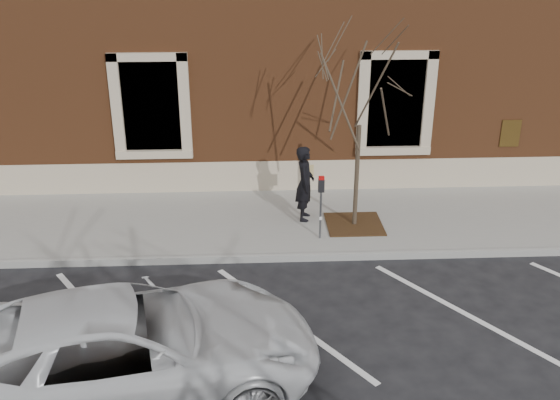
{
  "coord_description": "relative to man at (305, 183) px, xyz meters",
  "views": [
    {
      "loc": [
        -0.57,
        -11.45,
        6.21
      ],
      "look_at": [
        0.0,
        0.6,
        1.1
      ],
      "focal_mm": 40.0,
      "sensor_mm": 36.0,
      "label": 1
    }
  ],
  "objects": [
    {
      "name": "curb_near",
      "position": [
        -0.62,
        -1.77,
        -0.95
      ],
      "size": [
        40.0,
        0.12,
        0.15
      ],
      "primitive_type": "cube",
      "color": "#9E9E99",
      "rests_on": "ground"
    },
    {
      "name": "white_truck",
      "position": [
        -3.08,
        -5.73,
        -0.24
      ],
      "size": [
        6.09,
        3.75,
        1.57
      ],
      "primitive_type": "imported",
      "rotation": [
        0.0,
        0.0,
        1.78
      ],
      "color": "silver",
      "rests_on": "ground"
    },
    {
      "name": "building_civic",
      "position": [
        -0.62,
        6.02,
        2.97
      ],
      "size": [
        40.0,
        8.62,
        8.0
      ],
      "color": "brown",
      "rests_on": "ground"
    },
    {
      "name": "man",
      "position": [
        0.0,
        0.0,
        0.0
      ],
      "size": [
        0.5,
        0.69,
        1.75
      ],
      "primitive_type": "imported",
      "rotation": [
        0.0,
        0.0,
        1.45
      ],
      "color": "black",
      "rests_on": "sidewalk_near"
    },
    {
      "name": "parking_stripes",
      "position": [
        -0.62,
        -3.92,
        -1.02
      ],
      "size": [
        28.0,
        4.4,
        0.01
      ],
      "primitive_type": null,
      "color": "silver",
      "rests_on": "ground"
    },
    {
      "name": "ground",
      "position": [
        -0.62,
        -1.72,
        -1.03
      ],
      "size": [
        120.0,
        120.0,
        0.0
      ],
      "primitive_type": "plane",
      "color": "#28282B",
      "rests_on": "ground"
    },
    {
      "name": "tree_grate",
      "position": [
        1.11,
        -0.4,
        -0.86
      ],
      "size": [
        1.26,
        1.26,
        0.03
      ],
      "primitive_type": "cube",
      "color": "#443016",
      "rests_on": "sidewalk_near"
    },
    {
      "name": "parking_meter",
      "position": [
        0.26,
        -1.03,
        0.12
      ],
      "size": [
        0.13,
        0.1,
        1.43
      ],
      "rotation": [
        0.0,
        0.0,
        0.28
      ],
      "color": "#595B60",
      "rests_on": "sidewalk_near"
    },
    {
      "name": "sapling",
      "position": [
        1.11,
        -0.4,
        2.1
      ],
      "size": [
        2.56,
        2.56,
        4.26
      ],
      "color": "#413227",
      "rests_on": "sidewalk_near"
    },
    {
      "name": "sidewalk_near",
      "position": [
        -0.62,
        0.03,
        -0.95
      ],
      "size": [
        40.0,
        3.5,
        0.15
      ],
      "primitive_type": "cube",
      "color": "#98978F",
      "rests_on": "ground"
    }
  ]
}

